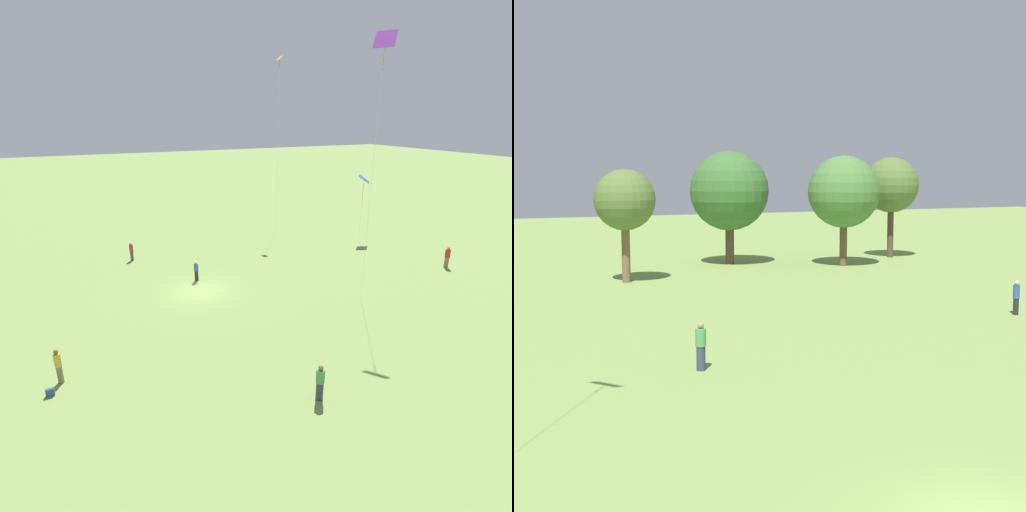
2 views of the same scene
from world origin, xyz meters
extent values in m
cylinder|color=brown|center=(1.96, 37.70, 2.07)|extent=(0.58, 0.58, 4.14)
sphere|color=#516B33|center=(1.96, 37.70, 5.73)|extent=(4.23, 4.23, 4.23)
cylinder|color=brown|center=(12.40, 44.15, 1.83)|extent=(0.73, 0.73, 3.66)
sphere|color=#38662D|center=(12.40, 44.15, 6.13)|extent=(6.59, 6.59, 6.59)
cylinder|color=brown|center=(20.43, 39.13, 1.94)|extent=(0.62, 0.62, 3.87)
sphere|color=#477538|center=(20.43, 39.13, 6.08)|extent=(5.90, 5.90, 5.90)
cylinder|color=brown|center=(27.55, 42.60, 2.35)|extent=(0.56, 0.56, 4.69)
sphere|color=#516B33|center=(27.55, 42.60, 6.56)|extent=(4.98, 4.98, 4.98)
cylinder|color=#232328|center=(17.66, 17.14, 0.44)|extent=(0.40, 0.40, 0.87)
cylinder|color=#2D5193|center=(17.66, 17.14, 1.24)|extent=(0.47, 0.47, 0.73)
sphere|color=beige|center=(17.66, 17.14, 1.72)|extent=(0.24, 0.24, 0.24)
cylinder|color=#333D5B|center=(-1.23, 14.08, 0.47)|extent=(0.47, 0.47, 0.94)
cylinder|color=#4C9956|center=(-1.23, 14.08, 1.28)|extent=(0.55, 0.55, 0.67)
sphere|color=#A87A56|center=(-1.23, 14.08, 1.73)|extent=(0.24, 0.24, 0.24)
camera|label=1|loc=(8.06, 26.65, 12.54)|focal=28.00mm
camera|label=2|loc=(-10.30, -10.81, 7.31)|focal=50.00mm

